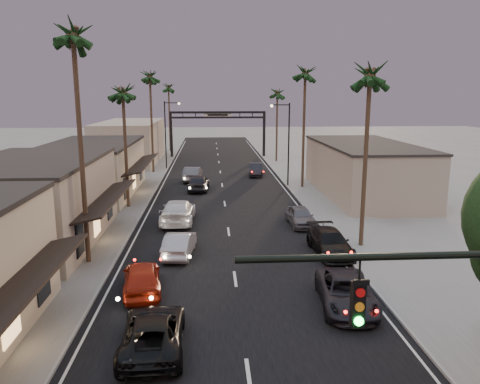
{
  "coord_description": "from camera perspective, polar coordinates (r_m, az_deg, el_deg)",
  "views": [
    {
      "loc": [
        -1.27,
        -4.98,
        9.89
      ],
      "look_at": [
        0.99,
        30.26,
        2.5
      ],
      "focal_mm": 35.0,
      "sensor_mm": 36.0,
      "label": 1
    }
  ],
  "objects": [
    {
      "name": "ground",
      "position": [
        46.07,
        -2.0,
        -0.58
      ],
      "size": [
        200.0,
        200.0,
        0.0
      ],
      "primitive_type": "plane",
      "color": "slate",
      "rests_on": "ground"
    },
    {
      "name": "road",
      "position": [
        50.97,
        -2.17,
        0.63
      ],
      "size": [
        14.0,
        120.0,
        0.02
      ],
      "primitive_type": "cube",
      "color": "black",
      "rests_on": "ground"
    },
    {
      "name": "sidewalk_left",
      "position": [
        58.41,
        -11.72,
        1.88
      ],
      "size": [
        5.0,
        92.0,
        0.12
      ],
      "primitive_type": "cube",
      "color": "slate",
      "rests_on": "ground"
    },
    {
      "name": "sidewalk_right",
      "position": [
        58.82,
        6.94,
        2.11
      ],
      "size": [
        5.0,
        92.0,
        0.12
      ],
      "primitive_type": "cube",
      "color": "slate",
      "rests_on": "ground"
    },
    {
      "name": "storefront_mid",
      "position": [
        33.89,
        -23.83,
        -1.37
      ],
      "size": [
        8.0,
        14.0,
        5.5
      ],
      "primitive_type": "cube",
      "color": "gray",
      "rests_on": "ground"
    },
    {
      "name": "storefront_far",
      "position": [
        48.99,
        -17.49,
        2.59
      ],
      "size": [
        8.0,
        16.0,
        5.0
      ],
      "primitive_type": "cube",
      "color": "beige",
      "rests_on": "ground"
    },
    {
      "name": "storefront_dist",
      "position": [
        71.29,
        -13.19,
        5.97
      ],
      "size": [
        8.0,
        20.0,
        6.0
      ],
      "primitive_type": "cube",
      "color": "gray",
      "rests_on": "ground"
    },
    {
      "name": "building_right",
      "position": [
        48.07,
        14.92,
        2.58
      ],
      "size": [
        8.0,
        18.0,
        5.0
      ],
      "primitive_type": "cube",
      "color": "gray",
      "rests_on": "ground"
    },
    {
      "name": "arch",
      "position": [
        75.12,
        -2.72,
        8.48
      ],
      "size": [
        15.2,
        0.4,
        7.27
      ],
      "color": "black",
      "rests_on": "ground"
    },
    {
      "name": "streetlight_right",
      "position": [
        50.85,
        5.66,
        6.62
      ],
      "size": [
        2.13,
        0.3,
        9.0
      ],
      "color": "black",
      "rests_on": "ground"
    },
    {
      "name": "streetlight_left",
      "position": [
        63.4,
        -8.84,
        7.56
      ],
      "size": [
        2.13,
        0.3,
        9.0
      ],
      "color": "black",
      "rests_on": "ground"
    },
    {
      "name": "palm_lb",
      "position": [
        28.18,
        -19.75,
        18.29
      ],
      "size": [
        3.2,
        3.2,
        15.2
      ],
      "color": "#38281C",
      "rests_on": "ground"
    },
    {
      "name": "palm_lc",
      "position": [
        41.64,
        -14.13,
        12.27
      ],
      "size": [
        3.2,
        3.2,
        12.2
      ],
      "color": "#38281C",
      "rests_on": "ground"
    },
    {
      "name": "palm_ld",
      "position": [
        60.48,
        -10.95,
        14.01
      ],
      "size": [
        3.2,
        3.2,
        14.2
      ],
      "color": "#38281C",
      "rests_on": "ground"
    },
    {
      "name": "palm_ra",
      "position": [
        30.65,
        15.62,
        14.3
      ],
      "size": [
        3.2,
        3.2,
        13.2
      ],
      "color": "#38281C",
      "rests_on": "ground"
    },
    {
      "name": "palm_rb",
      "position": [
        50.03,
        7.98,
        14.6
      ],
      "size": [
        3.2,
        3.2,
        14.2
      ],
      "color": "#38281C",
      "rests_on": "ground"
    },
    {
      "name": "palm_rc",
      "position": [
        69.69,
        4.58,
        12.26
      ],
      "size": [
        3.2,
        3.2,
        12.2
      ],
      "color": "#38281C",
      "rests_on": "ground"
    },
    {
      "name": "palm_far",
      "position": [
        83.29,
        -8.72,
        12.76
      ],
      "size": [
        3.2,
        3.2,
        13.2
      ],
      "color": "#38281C",
      "rests_on": "ground"
    },
    {
      "name": "oncoming_red",
      "position": [
        24.61,
        -11.88,
        -10.16
      ],
      "size": [
        2.47,
        4.82,
        1.57
      ],
      "primitive_type": "imported",
      "rotation": [
        0.0,
        0.0,
        3.28
      ],
      "color": "#9A1D0B",
      "rests_on": "ground"
    },
    {
      "name": "oncoming_pickup",
      "position": [
        19.53,
        -10.55,
        -16.39
      ],
      "size": [
        2.56,
        5.27,
        1.44
      ],
      "primitive_type": "imported",
      "rotation": [
        0.0,
        0.0,
        3.17
      ],
      "color": "black",
      "rests_on": "ground"
    },
    {
      "name": "oncoming_silver",
      "position": [
        29.6,
        -7.39,
        -6.28
      ],
      "size": [
        2.03,
        4.65,
        1.49
      ],
      "primitive_type": "imported",
      "rotation": [
        0.0,
        0.0,
        3.04
      ],
      "color": "#9B9BA0",
      "rests_on": "ground"
    },
    {
      "name": "oncoming_white",
      "position": [
        37.03,
        -7.57,
        -2.35
      ],
      "size": [
        2.67,
        6.21,
        1.78
      ],
      "primitive_type": "imported",
      "rotation": [
        0.0,
        0.0,
        3.11
      ],
      "color": "silver",
      "rests_on": "ground"
    },
    {
      "name": "oncoming_dgrey",
      "position": [
        49.1,
        -5.07,
        1.17
      ],
      "size": [
        2.34,
        5.13,
        1.7
      ],
      "primitive_type": "imported",
      "rotation": [
        0.0,
        0.0,
        3.07
      ],
      "color": "black",
      "rests_on": "ground"
    },
    {
      "name": "oncoming_grey_far",
      "position": [
        54.54,
        -5.81,
        2.21
      ],
      "size": [
        2.22,
        5.23,
        1.68
      ],
      "primitive_type": "imported",
      "rotation": [
        0.0,
        0.0,
        3.05
      ],
      "color": "#4A494E",
      "rests_on": "ground"
    },
    {
      "name": "curbside_near",
      "position": [
        23.11,
        12.82,
        -11.83
      ],
      "size": [
        2.97,
        5.52,
        1.47
      ],
      "primitive_type": "imported",
      "rotation": [
        0.0,
        0.0,
        -0.1
      ],
      "color": "black",
      "rests_on": "ground"
    },
    {
      "name": "curbside_black",
      "position": [
        30.18,
        10.91,
        -6.04
      ],
      "size": [
        2.34,
        5.25,
        1.5
      ],
      "primitive_type": "imported",
      "rotation": [
        0.0,
        0.0,
        0.05
      ],
      "color": "black",
      "rests_on": "ground"
    },
    {
      "name": "curbside_grey",
      "position": [
        36.17,
        7.39,
        -2.95
      ],
      "size": [
        1.91,
        4.38,
        1.47
      ],
      "primitive_type": "imported",
      "rotation": [
        0.0,
        0.0,
        0.04
      ],
      "color": "#535358",
      "rests_on": "ground"
    },
    {
      "name": "curbside_far",
      "position": [
        57.95,
        1.94,
        2.75
      ],
      "size": [
        2.05,
        4.75,
        1.52
      ],
      "primitive_type": "imported",
      "rotation": [
        0.0,
        0.0,
        -0.1
      ],
      "color": "black",
      "rests_on": "ground"
    }
  ]
}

